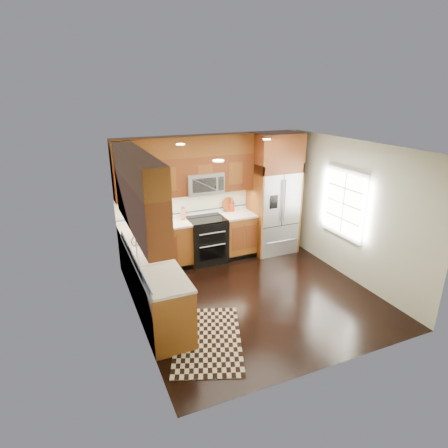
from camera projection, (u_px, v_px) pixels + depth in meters
name	position (u px, v px, depth m)	size (l,w,h in m)	color
ground	(254.00, 295.00, 6.61)	(4.00, 4.00, 0.00)	black
wall_back	(212.00, 196.00, 7.90)	(4.00, 0.02, 2.60)	beige
wall_left	(134.00, 245.00, 5.42)	(0.02, 4.00, 2.60)	beige
wall_right	(352.00, 211.00, 6.91)	(0.02, 4.00, 2.60)	beige
window	(344.00, 204.00, 7.04)	(0.04, 1.10, 1.30)	white
base_cabinets	(171.00, 264.00, 6.77)	(2.85, 3.00, 0.90)	#93551C
countertop	(176.00, 236.00, 6.77)	(2.86, 3.01, 0.04)	silver
upper_cabinets	(168.00, 176.00, 6.43)	(2.85, 3.00, 1.15)	maroon
range	(207.00, 240.00, 7.80)	(0.76, 0.67, 0.95)	black
microwave	(203.00, 183.00, 7.51)	(0.76, 0.40, 0.42)	#B2B2B7
refrigerator	(274.00, 194.00, 8.06)	(0.98, 0.75, 2.60)	#B2B2B7
sink_faucet	(150.00, 255.00, 5.82)	(0.54, 0.44, 0.37)	#B2B2B7
rug	(208.00, 339.00, 5.44)	(0.96, 1.60, 0.01)	black
knife_block	(183.00, 214.00, 7.57)	(0.14, 0.16, 0.27)	#A3694F
utensil_crock	(232.00, 206.00, 8.06)	(0.13, 0.13, 0.32)	#AA3114
cutting_board	(228.00, 211.00, 8.10)	(0.31, 0.31, 0.02)	maroon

